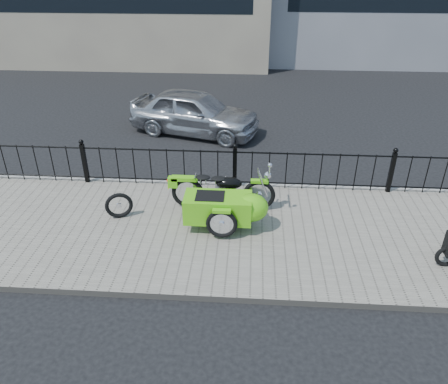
{
  "coord_description": "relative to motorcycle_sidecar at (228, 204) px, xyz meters",
  "views": [
    {
      "loc": [
        0.35,
        -7.63,
        5.01
      ],
      "look_at": [
        -0.15,
        -0.1,
        0.75
      ],
      "focal_mm": 35.0,
      "sensor_mm": 36.0,
      "label": 1
    }
  ],
  "objects": [
    {
      "name": "sedan_car",
      "position": [
        -1.3,
        5.14,
        0.07
      ],
      "size": [
        4.17,
        2.59,
        1.33
      ],
      "primitive_type": "imported",
      "rotation": [
        0.0,
        0.0,
        1.29
      ],
      "color": "#AFB1B7",
      "rests_on": "ground"
    },
    {
      "name": "curb",
      "position": [
        0.07,
        1.73,
        -0.53
      ],
      "size": [
        30.0,
        0.1,
        0.12
      ],
      "primitive_type": "cube",
      "color": "gray",
      "rests_on": "ground"
    },
    {
      "name": "motorcycle_sidecar",
      "position": [
        0.0,
        0.0,
        0.0
      ],
      "size": [
        2.28,
        1.48,
        0.98
      ],
      "color": "black",
      "rests_on": "sidewalk"
    },
    {
      "name": "iron_fence",
      "position": [
        0.07,
        1.59,
        -0.01
      ],
      "size": [
        14.11,
        0.11,
        1.08
      ],
      "color": "black",
      "rests_on": "sidewalk"
    },
    {
      "name": "spare_tire",
      "position": [
        -2.22,
        0.1,
        -0.19
      ],
      "size": [
        0.56,
        0.27,
        0.57
      ],
      "primitive_type": "torus",
      "rotation": [
        1.57,
        0.0,
        0.36
      ],
      "color": "black",
      "rests_on": "sidewalk"
    },
    {
      "name": "sidewalk",
      "position": [
        0.07,
        -0.21,
        -0.53
      ],
      "size": [
        30.0,
        3.8,
        0.12
      ],
      "primitive_type": "cube",
      "color": "slate",
      "rests_on": "ground"
    },
    {
      "name": "ground",
      "position": [
        0.07,
        0.29,
        -0.59
      ],
      "size": [
        120.0,
        120.0,
        0.0
      ],
      "primitive_type": "plane",
      "color": "black",
      "rests_on": "ground"
    }
  ]
}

